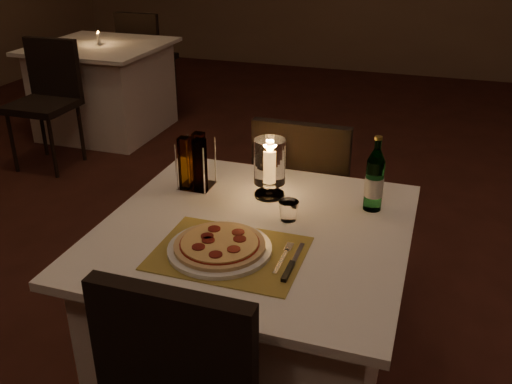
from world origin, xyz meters
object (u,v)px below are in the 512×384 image
(neighbor_table_left, at_px, (105,89))
(tumbler, at_px, (289,211))
(water_bottle, at_px, (374,181))
(pizza, at_px, (220,244))
(hurricane_candle, at_px, (270,164))
(chair_far, at_px, (304,191))
(plate, at_px, (220,249))
(main_table, at_px, (254,316))

(neighbor_table_left, bearing_deg, tumbler, -46.74)
(water_bottle, bearing_deg, pizza, -132.50)
(hurricane_candle, bearing_deg, pizza, -93.79)
(chair_far, relative_size, hurricane_candle, 4.11)
(chair_far, height_order, tumbler, chair_far)
(pizza, xyz_separation_m, neighbor_table_left, (-2.10, 2.65, -0.39))
(plate, relative_size, water_bottle, 1.19)
(chair_far, xyz_separation_m, tumbler, (0.09, -0.63, 0.23))
(main_table, xyz_separation_m, plate, (-0.05, -0.18, 0.38))
(main_table, distance_m, neighbor_table_left, 3.27)
(plate, relative_size, neighbor_table_left, 0.32)
(hurricane_candle, bearing_deg, water_bottle, 2.30)
(main_table, height_order, pizza, pizza)
(water_bottle, relative_size, hurricane_candle, 1.23)
(water_bottle, bearing_deg, chair_far, 127.40)
(main_table, relative_size, tumbler, 14.58)
(plate, xyz_separation_m, pizza, (-0.00, 0.00, 0.02))
(main_table, distance_m, pizza, 0.44)
(water_bottle, distance_m, neighbor_table_left, 3.37)
(main_table, relative_size, plate, 3.12)
(plate, bearing_deg, water_bottle, 47.51)
(water_bottle, bearing_deg, main_table, -143.76)
(pizza, relative_size, hurricane_candle, 1.28)
(main_table, xyz_separation_m, pizza, (-0.05, -0.18, 0.39))
(hurricane_candle, xyz_separation_m, neighbor_table_left, (-2.13, 2.23, -0.49))
(pizza, xyz_separation_m, hurricane_candle, (0.03, 0.42, 0.10))
(plate, xyz_separation_m, water_bottle, (0.40, 0.44, 0.10))
(pizza, xyz_separation_m, water_bottle, (0.40, 0.44, 0.08))
(water_bottle, bearing_deg, plate, -132.49)
(chair_far, height_order, plate, chair_far)
(main_table, bearing_deg, tumbler, 42.62)
(pizza, height_order, neighbor_table_left, pizza)
(plate, relative_size, hurricane_candle, 1.46)
(chair_far, bearing_deg, plate, -93.20)
(chair_far, relative_size, plate, 2.81)
(tumbler, bearing_deg, water_bottle, 33.62)
(hurricane_candle, height_order, neighbor_table_left, hurricane_candle)
(main_table, height_order, plate, plate)
(chair_far, relative_size, pizza, 3.21)
(main_table, relative_size, neighbor_table_left, 1.00)
(pizza, bearing_deg, main_table, 74.46)
(main_table, xyz_separation_m, tumbler, (0.09, 0.09, 0.40))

